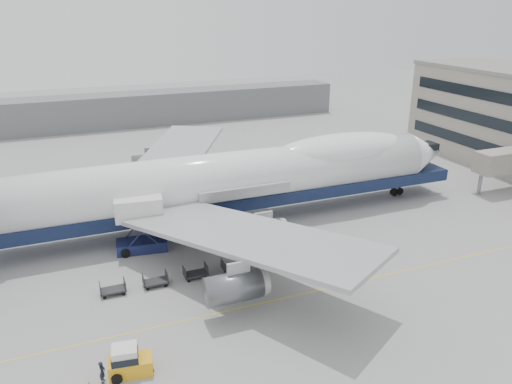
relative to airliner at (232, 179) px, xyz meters
name	(u,v)px	position (x,y,z in m)	size (l,w,h in m)	color
ground	(266,267)	(-0.64, -12.00, -5.62)	(260.00, 260.00, 0.00)	gray
apron_line	(292,297)	(-0.64, -18.00, -5.62)	(60.00, 0.15, 0.01)	gold
hangar	(96,112)	(-10.64, 58.00, -2.12)	(110.00, 8.00, 7.00)	slate
airliner	(232,179)	(0.00, 0.00, 0.00)	(67.00, 55.30, 19.98)	white
catering_truck	(140,221)	(-11.74, -3.48, -2.17)	(5.64, 4.21, 6.18)	#1A214E
baggage_tug	(128,362)	(-16.00, -22.74, -4.61)	(3.32, 2.09, 2.28)	orange
ground_worker	(102,372)	(-17.87, -22.96, -4.77)	(0.62, 0.41, 1.70)	black
dolly_0	(113,289)	(-15.78, -11.46, -5.09)	(2.30, 1.35, 1.30)	#2D2D30
dolly_1	(155,281)	(-11.85, -11.46, -5.09)	(2.30, 1.35, 1.30)	#2D2D30
dolly_2	(196,273)	(-7.92, -11.46, -5.09)	(2.30, 1.35, 1.30)	#2D2D30
dolly_3	(233,266)	(-3.99, -11.46, -5.09)	(2.30, 1.35, 1.30)	#2D2D30
dolly_4	(269,259)	(-0.06, -11.46, -5.09)	(2.30, 1.35, 1.30)	#2D2D30
dolly_5	(303,252)	(3.87, -11.46, -5.09)	(2.30, 1.35, 1.30)	#2D2D30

